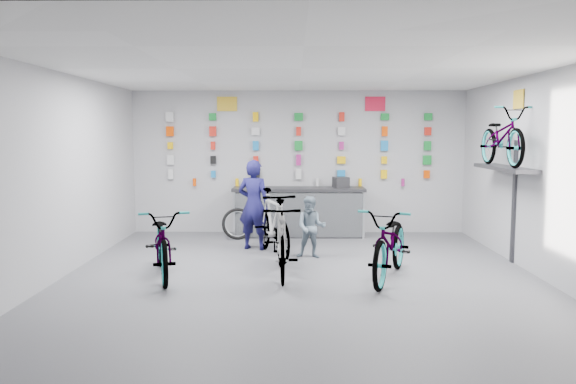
{
  "coord_description": "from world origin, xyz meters",
  "views": [
    {
      "loc": [
        -0.1,
        -7.87,
        2.11
      ],
      "look_at": [
        -0.2,
        1.4,
        1.14
      ],
      "focal_mm": 35.0,
      "sensor_mm": 36.0,
      "label": 1
    }
  ],
  "objects_px": {
    "bike_service": "(273,223)",
    "clerk": "(254,205)",
    "bike_left": "(163,242)",
    "bike_center": "(281,239)",
    "bike_right": "(391,243)",
    "customer": "(311,227)",
    "counter": "(299,213)"
  },
  "relations": [
    {
      "from": "bike_center",
      "to": "clerk",
      "type": "relative_size",
      "value": 1.13
    },
    {
      "from": "counter",
      "to": "bike_center",
      "type": "xyz_separation_m",
      "value": [
        -0.29,
        -3.27,
        0.07
      ]
    },
    {
      "from": "bike_left",
      "to": "customer",
      "type": "xyz_separation_m",
      "value": [
        2.22,
        1.28,
        0.0
      ]
    },
    {
      "from": "counter",
      "to": "bike_right",
      "type": "xyz_separation_m",
      "value": [
        1.3,
        -3.43,
        0.05
      ]
    },
    {
      "from": "bike_center",
      "to": "customer",
      "type": "bearing_deg",
      "value": 65.5
    },
    {
      "from": "bike_service",
      "to": "clerk",
      "type": "distance_m",
      "value": 0.76
    },
    {
      "from": "bike_right",
      "to": "bike_service",
      "type": "distance_m",
      "value": 2.31
    },
    {
      "from": "bike_right",
      "to": "bike_left",
      "type": "bearing_deg",
      "value": -161.45
    },
    {
      "from": "counter",
      "to": "clerk",
      "type": "height_order",
      "value": "clerk"
    },
    {
      "from": "counter",
      "to": "customer",
      "type": "bearing_deg",
      "value": -84.58
    },
    {
      "from": "counter",
      "to": "clerk",
      "type": "distance_m",
      "value": 1.59
    },
    {
      "from": "bike_center",
      "to": "customer",
      "type": "xyz_separation_m",
      "value": [
        0.48,
        1.23,
        -0.03
      ]
    },
    {
      "from": "bike_left",
      "to": "customer",
      "type": "bearing_deg",
      "value": 13.87
    },
    {
      "from": "bike_service",
      "to": "customer",
      "type": "bearing_deg",
      "value": -25.72
    },
    {
      "from": "counter",
      "to": "bike_right",
      "type": "relative_size",
      "value": 1.32
    },
    {
      "from": "bike_right",
      "to": "clerk",
      "type": "bearing_deg",
      "value": 155.82
    },
    {
      "from": "bike_service",
      "to": "clerk",
      "type": "xyz_separation_m",
      "value": [
        -0.37,
        0.62,
        0.24
      ]
    },
    {
      "from": "clerk",
      "to": "customer",
      "type": "xyz_separation_m",
      "value": [
        1.02,
        -0.71,
        -0.29
      ]
    },
    {
      "from": "bike_center",
      "to": "bike_service",
      "type": "bearing_deg",
      "value": 94.24
    },
    {
      "from": "bike_right",
      "to": "customer",
      "type": "xyz_separation_m",
      "value": [
        -1.11,
        1.4,
        -0.01
      ]
    },
    {
      "from": "bike_right",
      "to": "customer",
      "type": "relative_size",
      "value": 1.95
    },
    {
      "from": "bike_center",
      "to": "bike_service",
      "type": "distance_m",
      "value": 1.33
    },
    {
      "from": "bike_left",
      "to": "bike_center",
      "type": "relative_size",
      "value": 1.07
    },
    {
      "from": "customer",
      "to": "bike_right",
      "type": "bearing_deg",
      "value": -44.35
    },
    {
      "from": "bike_center",
      "to": "bike_service",
      "type": "relative_size",
      "value": 0.96
    },
    {
      "from": "counter",
      "to": "clerk",
      "type": "bearing_deg",
      "value": -121.96
    },
    {
      "from": "counter",
      "to": "bike_service",
      "type": "xyz_separation_m",
      "value": [
        -0.46,
        -1.94,
        0.09
      ]
    },
    {
      "from": "counter",
      "to": "customer",
      "type": "relative_size",
      "value": 2.57
    },
    {
      "from": "counter",
      "to": "clerk",
      "type": "xyz_separation_m",
      "value": [
        -0.83,
        -1.32,
        0.33
      ]
    },
    {
      "from": "counter",
      "to": "clerk",
      "type": "relative_size",
      "value": 1.65
    },
    {
      "from": "counter",
      "to": "bike_service",
      "type": "bearing_deg",
      "value": -103.29
    },
    {
      "from": "bike_center",
      "to": "customer",
      "type": "height_order",
      "value": "bike_center"
    }
  ]
}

